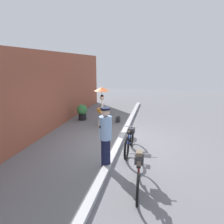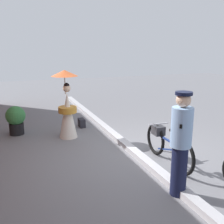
{
  "view_description": "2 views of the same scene",
  "coord_description": "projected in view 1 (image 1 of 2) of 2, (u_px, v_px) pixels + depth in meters",
  "views": [
    {
      "loc": [
        -6.57,
        -1.23,
        2.87
      ],
      "look_at": [
        0.49,
        0.42,
        1.02
      ],
      "focal_mm": 30.9,
      "sensor_mm": 36.0,
      "label": 1
    },
    {
      "loc": [
        -5.12,
        2.5,
        2.4
      ],
      "look_at": [
        0.25,
        0.44,
        0.97
      ],
      "focal_mm": 42.4,
      "sensor_mm": 36.0,
      "label": 2
    }
  ],
  "objects": [
    {
      "name": "ground_plane",
      "position": [
        120.0,
        142.0,
        7.18
      ],
      "size": [
        30.0,
        30.0,
        0.0
      ],
      "primitive_type": "plane",
      "color": "slate"
    },
    {
      "name": "building_wall",
      "position": [
        37.0,
        95.0,
        7.49
      ],
      "size": [
        14.0,
        0.4,
        3.35
      ],
      "primitive_type": "cube",
      "color": "brown",
      "rests_on": "ground_plane"
    },
    {
      "name": "sidewalk_curb",
      "position": [
        120.0,
        141.0,
        7.17
      ],
      "size": [
        14.0,
        0.2,
        0.12
      ],
      "primitive_type": "cube",
      "color": "#B2B2B7",
      "rests_on": "ground_plane"
    },
    {
      "name": "bicycle_near_officer",
      "position": [
        139.0,
        172.0,
        4.49
      ],
      "size": [
        1.65,
        0.48,
        0.78
      ],
      "color": "black",
      "rests_on": "ground_plane"
    },
    {
      "name": "bicycle_far_side",
      "position": [
        130.0,
        140.0,
        6.37
      ],
      "size": [
        1.77,
        0.48,
        0.79
      ],
      "color": "black",
      "rests_on": "ground_plane"
    },
    {
      "name": "person_officer",
      "position": [
        106.0,
        136.0,
        5.25
      ],
      "size": [
        0.34,
        0.34,
        1.73
      ],
      "color": "#141938",
      "rests_on": "ground_plane"
    },
    {
      "name": "person_with_parasol",
      "position": [
        102.0,
        108.0,
        8.82
      ],
      "size": [
        0.69,
        0.69,
        1.82
      ],
      "color": "silver",
      "rests_on": "ground_plane"
    },
    {
      "name": "potted_plant_by_door",
      "position": [
        82.0,
        111.0,
        9.94
      ],
      "size": [
        0.55,
        0.54,
        0.81
      ],
      "color": "black",
      "rests_on": "ground_plane"
    },
    {
      "name": "backpack_on_pavement",
      "position": [
        118.0,
        119.0,
        9.62
      ],
      "size": [
        0.33,
        0.17,
        0.25
      ],
      "color": "#26262D",
      "rests_on": "ground_plane"
    }
  ]
}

